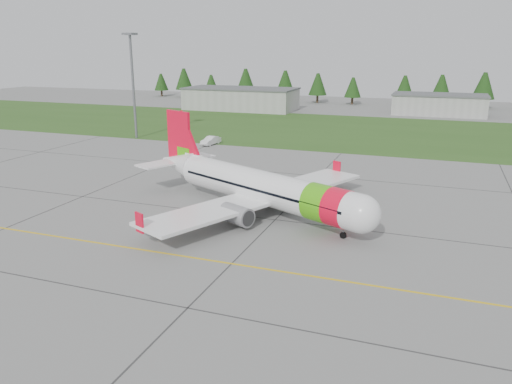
% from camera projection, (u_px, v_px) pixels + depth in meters
% --- Properties ---
extents(ground, '(320.00, 320.00, 0.00)m').
position_uv_depth(ground, '(72.00, 286.00, 38.45)').
color(ground, gray).
rests_on(ground, ground).
extents(aircraft, '(31.21, 29.61, 10.01)m').
position_uv_depth(aircraft, '(260.00, 187.00, 54.82)').
color(aircraft, white).
rests_on(aircraft, ground).
extents(service_van, '(1.91, 1.83, 4.83)m').
position_uv_depth(service_van, '(210.00, 132.00, 93.59)').
color(service_van, white).
rests_on(service_van, ground).
extents(grass_strip, '(320.00, 50.00, 0.03)m').
position_uv_depth(grass_strip, '(318.00, 129.00, 112.38)').
color(grass_strip, '#30561E').
rests_on(grass_strip, ground).
extents(taxi_guideline, '(120.00, 0.25, 0.02)m').
position_uv_depth(taxi_guideline, '(131.00, 248.00, 45.66)').
color(taxi_guideline, gold).
rests_on(taxi_guideline, ground).
extents(hangar_west, '(32.00, 14.00, 6.00)m').
position_uv_depth(hangar_west, '(241.00, 99.00, 146.72)').
color(hangar_west, '#A8A8A3').
rests_on(hangar_west, ground).
extents(hangar_east, '(24.00, 12.00, 5.20)m').
position_uv_depth(hangar_east, '(439.00, 105.00, 135.85)').
color(hangar_east, '#A8A8A3').
rests_on(hangar_east, ground).
extents(floodlight_mast, '(0.50, 0.50, 20.00)m').
position_uv_depth(floodlight_mast, '(133.00, 88.00, 98.54)').
color(floodlight_mast, slate).
rests_on(floodlight_mast, ground).
extents(treeline, '(160.00, 8.00, 10.00)m').
position_uv_depth(treeline, '(359.00, 88.00, 161.48)').
color(treeline, '#1C3F14').
rests_on(treeline, ground).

